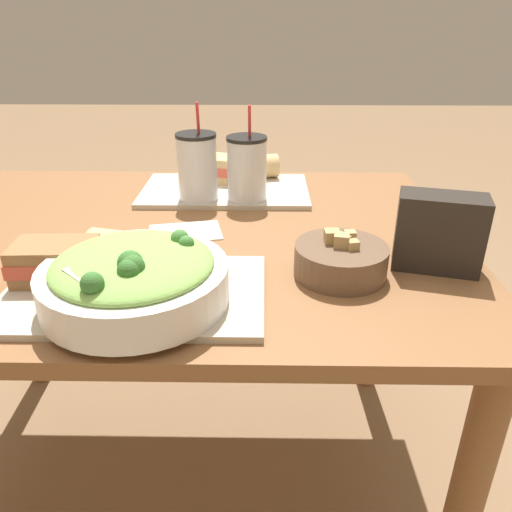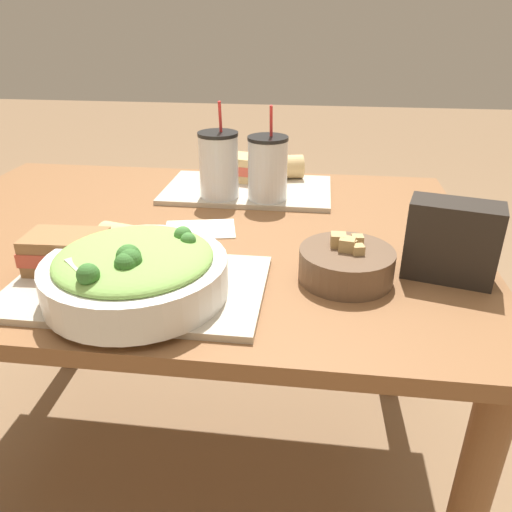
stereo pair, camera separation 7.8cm
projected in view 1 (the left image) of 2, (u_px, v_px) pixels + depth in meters
ground_plane at (188, 470)px, 1.36m from camera, size 12.00×12.00×0.00m
dining_table at (171, 273)px, 1.09m from camera, size 1.22×0.88×0.71m
tray_near at (135, 293)px, 0.81m from camera, size 0.42×0.26×0.01m
tray_far at (225, 190)px, 1.27m from camera, size 0.42×0.26×0.01m
salad_bowl at (134, 276)px, 0.76m from camera, size 0.29×0.29×0.10m
soup_bowl at (341, 259)px, 0.86m from camera, size 0.16×0.16×0.08m
sandwich_near at (56, 261)px, 0.83m from camera, size 0.14×0.09×0.06m
baguette_near at (123, 248)px, 0.87m from camera, size 0.13×0.09×0.06m
sandwich_far at (221, 168)px, 1.32m from camera, size 0.17×0.12×0.06m
baguette_far at (258, 166)px, 1.34m from camera, size 0.12×0.09×0.06m
drink_cup_dark at (197, 169)px, 1.17m from camera, size 0.09×0.09×0.23m
drink_cup_red at (247, 170)px, 1.17m from camera, size 0.09×0.09×0.22m
chip_bag at (439, 232)px, 0.87m from camera, size 0.16×0.11×0.14m
napkin_folded at (185, 232)px, 1.04m from camera, size 0.17×0.13×0.00m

